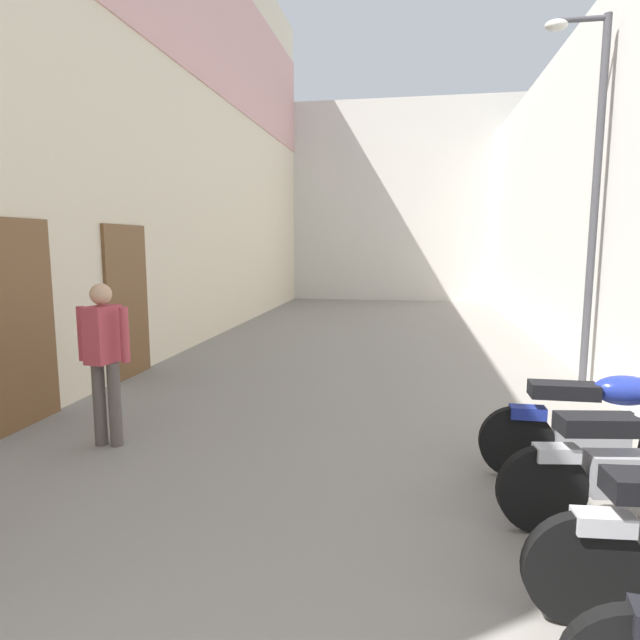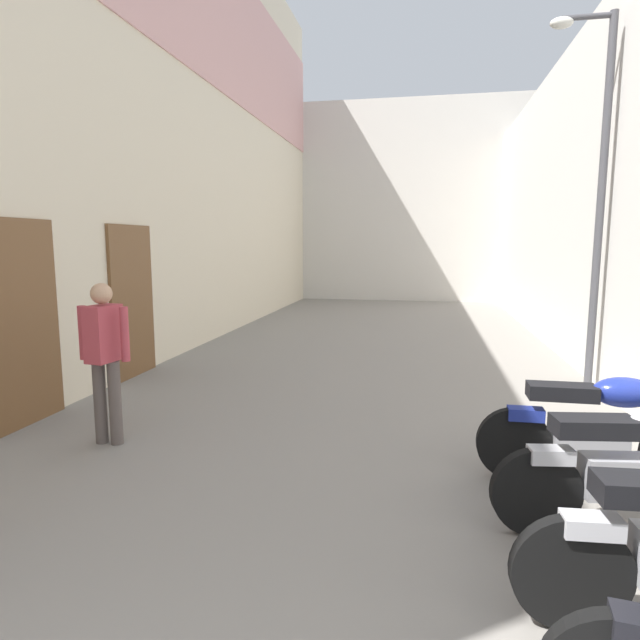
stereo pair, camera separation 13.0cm
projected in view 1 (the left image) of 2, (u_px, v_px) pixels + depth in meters
ground_plane at (348, 391)px, 7.10m from camera, size 35.11×35.11×0.00m
building_left at (158, 89)px, 8.94m from camera, size 0.45×19.11×8.92m
building_right at (592, 196)px, 8.09m from camera, size 0.45×19.11×5.31m
building_far_end at (390, 204)px, 18.87m from camera, size 9.52×2.00×6.64m
motorcycle_fifth at (640, 462)px, 3.55m from camera, size 1.84×0.58×1.04m
motorcycle_sixth at (599, 423)px, 4.33m from camera, size 1.85×0.58×1.04m
pedestrian_further_down at (104, 352)px, 5.08m from camera, size 0.52×0.37×1.57m
street_lamp at (589, 178)px, 6.89m from camera, size 0.79×0.18×4.75m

